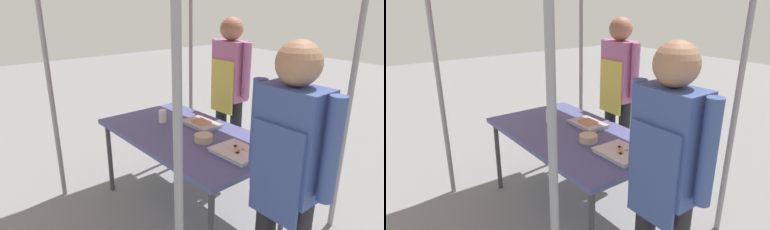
# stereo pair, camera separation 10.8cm
# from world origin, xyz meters

# --- Properties ---
(ground_plane) EXTENTS (18.00, 18.00, 0.00)m
(ground_plane) POSITION_xyz_m (0.00, 0.00, 0.00)
(ground_plane) COLOR slate
(stall_table) EXTENTS (1.60, 0.90, 0.75)m
(stall_table) POSITION_xyz_m (0.00, 0.00, 0.70)
(stall_table) COLOR #4C518C
(stall_table) RESTS_ON ground
(tray_grilled_sausages) EXTENTS (0.33, 0.22, 0.05)m
(tray_grilled_sausages) POSITION_xyz_m (-0.06, 0.21, 0.77)
(tray_grilled_sausages) COLOR #ADADB2
(tray_grilled_sausages) RESTS_ON stall_table
(tray_meat_skewers) EXTENTS (0.35, 0.28, 0.04)m
(tray_meat_skewers) POSITION_xyz_m (0.56, 0.03, 0.77)
(tray_meat_skewers) COLOR silver
(tray_meat_skewers) RESTS_ON stall_table
(condiment_bowl) EXTENTS (0.15, 0.15, 0.06)m
(condiment_bowl) POSITION_xyz_m (0.22, -0.01, 0.78)
(condiment_bowl) COLOR #BFB28C
(condiment_bowl) RESTS_ON stall_table
(drink_cup_near_edge) EXTENTS (0.07, 0.07, 0.12)m
(drink_cup_near_edge) POSITION_xyz_m (-0.35, -0.01, 0.81)
(drink_cup_near_edge) COLOR white
(drink_cup_near_edge) RESTS_ON stall_table
(vendor_woman) EXTENTS (0.52, 0.23, 1.67)m
(vendor_woman) POSITION_xyz_m (-0.28, 0.77, 1.00)
(vendor_woman) COLOR black
(vendor_woman) RESTS_ON ground
(customer_nearby) EXTENTS (0.52, 0.23, 1.64)m
(customer_nearby) POSITION_xyz_m (1.16, -0.24, 0.98)
(customer_nearby) COLOR black
(customer_nearby) RESTS_ON ground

